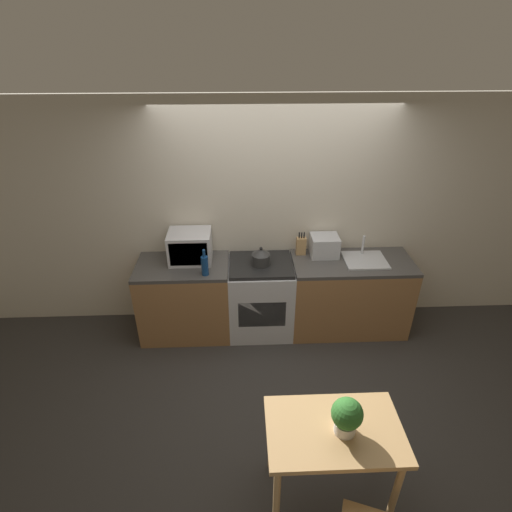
{
  "coord_description": "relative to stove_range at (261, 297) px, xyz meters",
  "views": [
    {
      "loc": [
        -0.37,
        -3.12,
        3.14
      ],
      "look_at": [
        -0.22,
        0.51,
        1.05
      ],
      "focal_mm": 28.0,
      "sensor_mm": 36.0,
      "label": 1
    }
  ],
  "objects": [
    {
      "name": "bottle",
      "position": [
        -0.59,
        -0.2,
        0.57
      ],
      "size": [
        0.07,
        0.07,
        0.29
      ],
      "color": "navy",
      "rests_on": "counter_left_run"
    },
    {
      "name": "microwave",
      "position": [
        -0.77,
        0.11,
        0.62
      ],
      "size": [
        0.46,
        0.36,
        0.34
      ],
      "color": "silver",
      "rests_on": "counter_left_run"
    },
    {
      "name": "wall_back",
      "position": [
        0.16,
        0.34,
        0.85
      ],
      "size": [
        10.0,
        0.06,
        2.6
      ],
      "color": "beige",
      "rests_on": "ground_plane"
    },
    {
      "name": "knife_block",
      "position": [
        0.46,
        0.19,
        0.56
      ],
      "size": [
        0.11,
        0.07,
        0.27
      ],
      "color": "tan",
      "rests_on": "counter_right_run"
    },
    {
      "name": "toaster_oven",
      "position": [
        0.72,
        0.16,
        0.57
      ],
      "size": [
        0.31,
        0.26,
        0.23
      ],
      "color": "silver",
      "rests_on": "counter_right_run"
    },
    {
      "name": "counter_right_run",
      "position": [
        1.02,
        0.0,
        0.0
      ],
      "size": [
        1.33,
        0.62,
        0.9
      ],
      "color": "olive",
      "rests_on": "ground_plane"
    },
    {
      "name": "kettle",
      "position": [
        -0.0,
        -0.02,
        0.54
      ],
      "size": [
        0.2,
        0.2,
        0.21
      ],
      "color": "#2D2D2D",
      "rests_on": "stove_range"
    },
    {
      "name": "dining_table",
      "position": [
        0.4,
        -1.98,
        0.2
      ],
      "size": [
        0.94,
        0.59,
        0.76
      ],
      "color": "tan",
      "rests_on": "ground_plane"
    },
    {
      "name": "stove_range",
      "position": [
        0.0,
        0.0,
        0.0
      ],
      "size": [
        0.72,
        0.62,
        0.9
      ],
      "color": "silver",
      "rests_on": "ground_plane"
    },
    {
      "name": "sink_basin",
      "position": [
        1.15,
        0.01,
        0.47
      ],
      "size": [
        0.46,
        0.39,
        0.24
      ],
      "color": "silver",
      "rests_on": "counter_right_run"
    },
    {
      "name": "ground_plane",
      "position": [
        0.16,
        -0.61,
        -0.45
      ],
      "size": [
        16.0,
        16.0,
        0.0
      ],
      "primitive_type": "plane",
      "color": "#33302D"
    },
    {
      "name": "counter_left_run",
      "position": [
        -0.86,
        0.0,
        0.0
      ],
      "size": [
        1.01,
        0.62,
        0.9
      ],
      "color": "olive",
      "rests_on": "ground_plane"
    },
    {
      "name": "potted_plant",
      "position": [
        0.46,
        -2.0,
        0.47
      ],
      "size": [
        0.21,
        0.21,
        0.28
      ],
      "color": "beige",
      "rests_on": "dining_table"
    }
  ]
}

